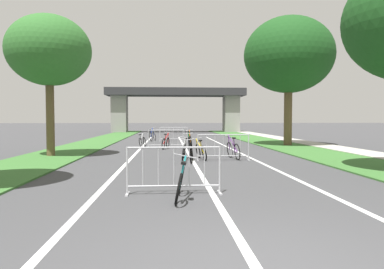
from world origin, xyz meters
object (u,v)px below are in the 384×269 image
object	(u,v)px
bicycle_black_5	(191,152)
crowd_barrier_nearest	(174,171)
tree_left_cypress_far	(49,51)
crowd_barrier_fourth	(174,134)
bicycle_green_8	(189,142)
tree_right_oak_near	(289,55)
bicycle_red_2	(166,143)
bicycle_blue_3	(152,136)
bicycle_silver_9	(142,142)
crowd_barrier_third	(166,139)
bicycle_orange_7	(190,141)
bicycle_purple_4	(233,150)
bicycle_yellow_6	(201,151)
bicycle_white_1	(184,150)
crowd_barrier_second	(223,148)
bicycle_teal_0	(180,182)

from	to	relation	value
bicycle_black_5	crowd_barrier_nearest	bearing A→B (deg)	89.75
bicycle_black_5	tree_left_cypress_far	bearing A→B (deg)	-14.02
crowd_barrier_fourth	bicycle_green_8	world-z (taller)	crowd_barrier_fourth
crowd_barrier_fourth	tree_right_oak_near	bearing A→B (deg)	-35.90
bicycle_red_2	bicycle_blue_3	size ratio (longest dim) A/B	0.91
bicycle_silver_9	bicycle_red_2	bearing A→B (deg)	-24.85
crowd_barrier_nearest	crowd_barrier_third	bearing A→B (deg)	91.08
bicycle_red_2	bicycle_blue_3	bearing A→B (deg)	112.46
crowd_barrier_third	bicycle_orange_7	size ratio (longest dim) A/B	1.28
bicycle_blue_3	crowd_barrier_third	bearing A→B (deg)	-68.15
crowd_barrier_nearest	bicycle_purple_4	size ratio (longest dim) A/B	1.25
bicycle_yellow_6	bicycle_green_8	bearing A→B (deg)	82.62
bicycle_red_2	crowd_barrier_nearest	bearing A→B (deg)	-74.66
bicycle_white_1	bicycle_silver_9	bearing A→B (deg)	-64.77
tree_right_oak_near	bicycle_orange_7	bearing A→B (deg)	-174.13
crowd_barrier_second	bicycle_purple_4	world-z (taller)	crowd_barrier_second
tree_left_cypress_far	bicycle_silver_9	distance (m)	7.35
crowd_barrier_fourth	bicycle_purple_4	size ratio (longest dim) A/B	1.26
bicycle_purple_4	bicycle_yellow_6	xyz separation A→B (m)	(-1.35, -0.11, -0.04)
crowd_barrier_fourth	bicycle_white_1	size ratio (longest dim) A/B	1.30
tree_right_oak_near	crowd_barrier_fourth	xyz separation A→B (m)	(-6.99, 5.06, -5.05)
crowd_barrier_second	crowd_barrier_fourth	xyz separation A→B (m)	(-1.80, 12.56, 0.00)
crowd_barrier_fourth	bicycle_silver_9	xyz separation A→B (m)	(-1.88, -5.91, -0.17)
crowd_barrier_third	bicycle_teal_0	xyz separation A→B (m)	(0.36, -13.10, -0.16)
crowd_barrier_fourth	bicycle_blue_3	distance (m)	1.63
tree_left_cypress_far	crowd_barrier_third	world-z (taller)	tree_left_cypress_far
crowd_barrier_nearest	bicycle_yellow_6	world-z (taller)	crowd_barrier_nearest
crowd_barrier_second	bicycle_red_2	world-z (taller)	crowd_barrier_second
bicycle_red_2	bicycle_orange_7	xyz separation A→B (m)	(1.45, 1.10, 0.03)
crowd_barrier_nearest	crowd_barrier_second	world-z (taller)	same
crowd_barrier_second	tree_right_oak_near	bearing A→B (deg)	55.32
crowd_barrier_nearest	bicycle_red_2	size ratio (longest dim) A/B	1.36
tree_right_oak_near	crowd_barrier_second	xyz separation A→B (m)	(-5.19, -7.50, -5.05)
crowd_barrier_nearest	bicycle_orange_7	size ratio (longest dim) A/B	1.27
bicycle_orange_7	bicycle_purple_4	bearing A→B (deg)	-70.80
tree_right_oak_near	bicycle_green_8	bearing A→B (deg)	-164.90
bicycle_teal_0	crowd_barrier_second	bearing A→B (deg)	78.96
bicycle_teal_0	bicycle_green_8	world-z (taller)	bicycle_green_8
bicycle_teal_0	bicycle_blue_3	bearing A→B (deg)	99.10
tree_right_oak_near	bicycle_red_2	world-z (taller)	tree_right_oak_near
bicycle_purple_4	bicycle_blue_3	bearing A→B (deg)	99.49
bicycle_green_8	bicycle_silver_9	bearing A→B (deg)	-11.97
tree_right_oak_near	bicycle_green_8	size ratio (longest dim) A/B	4.74
bicycle_blue_3	bicycle_green_8	size ratio (longest dim) A/B	1.02
tree_left_cypress_far	bicycle_orange_7	xyz separation A→B (m)	(6.47, 4.95, -4.23)
bicycle_red_2	bicycle_silver_9	size ratio (longest dim) A/B	0.92
crowd_barrier_fourth	bicycle_green_8	distance (m)	6.78
crowd_barrier_second	bicycle_red_2	bearing A→B (deg)	112.04
bicycle_white_1	bicycle_yellow_6	size ratio (longest dim) A/B	1.01
bicycle_yellow_6	bicycle_silver_9	bearing A→B (deg)	105.22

